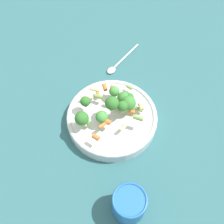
# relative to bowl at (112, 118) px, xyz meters

# --- Properties ---
(ground_plane) EXTENTS (3.00, 3.00, 0.00)m
(ground_plane) POSITION_rel_bowl_xyz_m (0.00, 0.00, -0.02)
(ground_plane) COLOR #2D6066
(bowl) EXTENTS (0.27, 0.27, 0.04)m
(bowl) POSITION_rel_bowl_xyz_m (0.00, 0.00, 0.00)
(bowl) COLOR silver
(bowl) RESTS_ON ground_plane
(pasta_salad) EXTENTS (0.21, 0.19, 0.08)m
(pasta_salad) POSITION_rel_bowl_xyz_m (0.01, 0.00, 0.06)
(pasta_salad) COLOR #8CB766
(pasta_salad) RESTS_ON bowl
(cup) EXTENTS (0.08, 0.08, 0.09)m
(cup) POSITION_rel_bowl_xyz_m (-0.25, -0.07, 0.02)
(cup) COLOR #2366B2
(cup) RESTS_ON ground_plane
(spoon) EXTENTS (0.16, 0.11, 0.01)m
(spoon) POSITION_rel_bowl_xyz_m (0.24, 0.00, -0.02)
(spoon) COLOR silver
(spoon) RESTS_ON ground_plane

